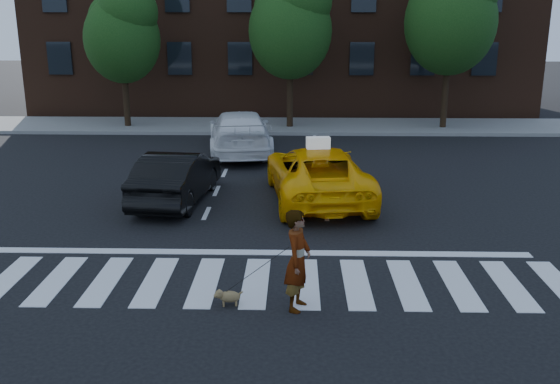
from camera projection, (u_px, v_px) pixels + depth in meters
name	position (u px, v px, depth m)	size (l,w,h in m)	color
ground	(256.00, 282.00, 12.39)	(120.00, 120.00, 0.00)	black
crosswalk	(256.00, 282.00, 12.39)	(13.00, 2.40, 0.01)	silver
stop_line	(260.00, 252.00, 13.92)	(12.00, 0.30, 0.01)	silver
sidewalk_far	(279.00, 126.00, 29.18)	(30.00, 4.00, 0.15)	slate
tree_left	(122.00, 30.00, 27.66)	(3.39, 3.38, 6.50)	black
tree_mid	(291.00, 20.00, 27.37)	(3.69, 3.69, 7.10)	black
tree_right	(452.00, 11.00, 27.08)	(4.00, 4.00, 7.70)	black
taxi	(317.00, 173.00, 17.73)	(2.55, 5.52, 1.53)	#FEB005
black_sedan	(177.00, 177.00, 17.54)	(1.53, 4.40, 1.45)	black
white_suv	(240.00, 132.00, 23.60)	(2.27, 5.58, 1.62)	white
woman	(298.00, 260.00, 11.05)	(0.68, 0.45, 1.87)	#999999
dog	(227.00, 296.00, 11.37)	(0.54, 0.25, 0.31)	olive
taxi_sign	(318.00, 143.00, 17.28)	(0.65, 0.28, 0.32)	white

